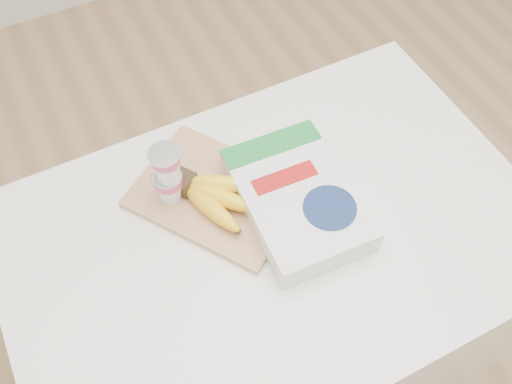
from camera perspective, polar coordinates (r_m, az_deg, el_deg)
room at (r=0.76m, az=3.05°, el=16.62°), size 4.00×4.00×4.00m
table at (r=1.54m, az=1.47°, el=-11.63°), size 1.09×0.73×0.82m
cutting_board at (r=1.21m, az=-3.98°, el=-0.22°), size 0.39×0.41×0.02m
bananas at (r=1.17m, az=-4.18°, el=-0.28°), size 0.18×0.20×0.06m
yogurt_stack at (r=1.14m, az=-8.85°, el=1.71°), size 0.07×0.07×0.15m
cereal_box at (r=1.17m, az=4.11°, el=-0.76°), size 0.23×0.33×0.07m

